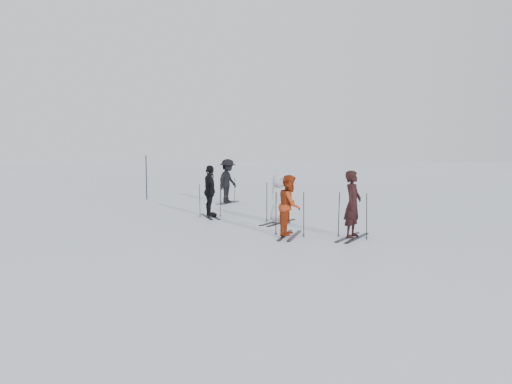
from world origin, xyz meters
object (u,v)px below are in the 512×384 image
(skier_red, at_px, (290,206))
(skier_uphill_far, at_px, (228,181))
(skier_grey, at_px, (278,199))
(skier_uphill_left, at_px, (210,192))
(skier_near_dark, at_px, (353,205))
(piste_marker, at_px, (146,177))

(skier_red, xyz_separation_m, skier_uphill_far, (-2.24, 7.99, 0.11))
(skier_red, distance_m, skier_grey, 2.41)
(skier_uphill_left, height_order, skier_uphill_far, skier_uphill_far)
(skier_near_dark, bearing_deg, skier_red, 110.41)
(skier_uphill_left, relative_size, skier_uphill_far, 0.95)
(skier_near_dark, relative_size, skier_uphill_left, 1.01)
(skier_near_dark, xyz_separation_m, piste_marker, (-7.79, 9.64, 0.12))
(skier_red, height_order, piste_marker, piste_marker)
(skier_grey, distance_m, piste_marker, 9.09)
(skier_red, bearing_deg, skier_near_dark, -85.16)
(skier_red, relative_size, piste_marker, 0.81)
(skier_grey, bearing_deg, piste_marker, 70.86)
(skier_near_dark, bearing_deg, skier_grey, 65.91)
(skier_grey, bearing_deg, skier_near_dark, -113.70)
(skier_grey, bearing_deg, skier_uphill_left, 91.79)
(piste_marker, bearing_deg, skier_red, -56.86)
(skier_red, bearing_deg, skier_grey, 20.58)
(skier_grey, xyz_separation_m, piste_marker, (-5.86, 6.95, 0.25))
(skier_near_dark, relative_size, skier_uphill_far, 0.96)
(skier_red, xyz_separation_m, skier_uphill_left, (-2.58, 3.69, 0.06))
(skier_uphill_far, bearing_deg, piste_marker, 97.30)
(skier_near_dark, bearing_deg, piste_marker, 69.25)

